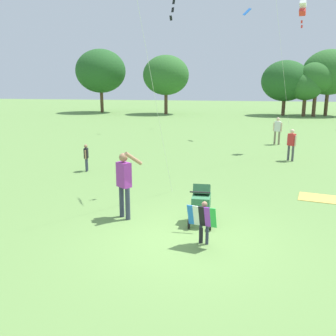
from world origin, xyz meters
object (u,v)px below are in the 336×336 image
stroller (201,200)px  person_couple_left (86,156)px  child_with_butterfly_kite (204,219)px  kite_orange_delta (302,9)px  person_kid_running (291,142)px  picnic_blanket (319,198)px  person_adult_flyer (124,179)px  person_red_shirt (278,129)px

stroller → person_couple_left: 6.83m
person_couple_left → child_with_butterfly_kite: bearing=-49.5°
kite_orange_delta → person_kid_running: 6.52m
person_couple_left → picnic_blanket: bearing=-14.1°
person_adult_flyer → stroller: size_ratio=1.67×
kite_orange_delta → person_kid_running: kite_orange_delta is taller
person_kid_running → picnic_blanket: 5.54m
person_couple_left → picnic_blanket: person_couple_left is taller
person_red_shirt → person_kid_running: (0.11, -4.40, -0.06)m
picnic_blanket → kite_orange_delta: bearing=87.4°
person_kid_running → picnic_blanket: size_ratio=1.21×
person_red_shirt → picnic_blanket: (0.18, -9.88, -0.89)m
stroller → person_kid_running: (3.33, 8.11, 0.24)m
person_adult_flyer → person_kid_running: (5.31, 8.09, -0.20)m
person_adult_flyer → stroller: (1.99, -0.02, -0.44)m
kite_orange_delta → person_kid_running: bearing=-99.5°
person_red_shirt → picnic_blanket: bearing=-88.9°
person_red_shirt → person_kid_running: size_ratio=1.07×
person_red_shirt → picnic_blanket: size_ratio=1.29×
person_adult_flyer → person_red_shirt: size_ratio=1.19×
kite_orange_delta → person_couple_left: bearing=-145.4°
stroller → person_red_shirt: (3.22, 12.51, 0.29)m
person_adult_flyer → picnic_blanket: (5.39, 2.61, -1.04)m
child_with_butterfly_kite → stroller: size_ratio=0.91×
person_adult_flyer → picnic_blanket: 6.08m
kite_orange_delta → person_red_shirt: (-0.55, 1.78, -5.90)m
person_adult_flyer → kite_orange_delta: size_ratio=0.25×
kite_orange_delta → person_couple_left: kite_orange_delta is taller
stroller → person_couple_left: bearing=136.3°
person_adult_flyer → person_couple_left: person_adult_flyer is taller
person_red_shirt → picnic_blanket: person_red_shirt is taller
child_with_butterfly_kite → person_couple_left: 7.84m
person_couple_left → person_kid_running: 8.93m
stroller → person_adult_flyer: bearing=179.4°
kite_orange_delta → picnic_blanket: kite_orange_delta is taller
kite_orange_delta → child_with_butterfly_kite: bearing=-106.8°
person_adult_flyer → kite_orange_delta: (5.75, 10.71, 5.76)m
picnic_blanket → person_red_shirt: bearing=91.1°
kite_orange_delta → person_adult_flyer: bearing=-118.2°
child_with_butterfly_kite → kite_orange_delta: (3.61, 11.96, 6.20)m
person_red_shirt → person_couple_left: bearing=-136.3°
person_couple_left → person_kid_running: size_ratio=0.75×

